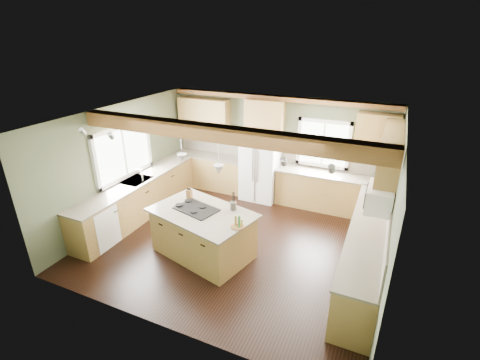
% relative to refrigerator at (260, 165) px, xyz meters
% --- Properties ---
extents(floor, '(5.60, 5.60, 0.00)m').
position_rel_refrigerator_xyz_m(floor, '(0.30, -2.12, -0.90)').
color(floor, black).
rests_on(floor, ground).
extents(ceiling, '(5.60, 5.60, 0.00)m').
position_rel_refrigerator_xyz_m(ceiling, '(0.30, -2.12, 1.70)').
color(ceiling, silver).
rests_on(ceiling, wall_back).
extents(wall_back, '(5.60, 0.00, 5.60)m').
position_rel_refrigerator_xyz_m(wall_back, '(0.30, 0.38, 0.40)').
color(wall_back, '#4B543C').
rests_on(wall_back, ground).
extents(wall_left, '(0.00, 5.00, 5.00)m').
position_rel_refrigerator_xyz_m(wall_left, '(-2.50, -2.12, 0.40)').
color(wall_left, '#4B543C').
rests_on(wall_left, ground).
extents(wall_right, '(0.00, 5.00, 5.00)m').
position_rel_refrigerator_xyz_m(wall_right, '(3.10, -2.12, 0.40)').
color(wall_right, '#4B543C').
rests_on(wall_right, ground).
extents(ceiling_beam, '(5.55, 0.26, 0.26)m').
position_rel_refrigerator_xyz_m(ceiling_beam, '(0.30, -2.77, 1.57)').
color(ceiling_beam, brown).
rests_on(ceiling_beam, ceiling).
extents(soffit_trim, '(5.55, 0.20, 0.10)m').
position_rel_refrigerator_xyz_m(soffit_trim, '(0.30, 0.28, 1.64)').
color(soffit_trim, brown).
rests_on(soffit_trim, ceiling).
extents(backsplash_back, '(5.58, 0.03, 0.58)m').
position_rel_refrigerator_xyz_m(backsplash_back, '(0.30, 0.36, 0.31)').
color(backsplash_back, brown).
rests_on(backsplash_back, wall_back).
extents(backsplash_right, '(0.03, 3.70, 0.58)m').
position_rel_refrigerator_xyz_m(backsplash_right, '(3.08, -2.07, 0.31)').
color(backsplash_right, brown).
rests_on(backsplash_right, wall_right).
extents(base_cab_back_left, '(2.02, 0.60, 0.88)m').
position_rel_refrigerator_xyz_m(base_cab_back_left, '(-1.49, 0.08, -0.46)').
color(base_cab_back_left, brown).
rests_on(base_cab_back_left, floor).
extents(counter_back_left, '(2.06, 0.64, 0.04)m').
position_rel_refrigerator_xyz_m(counter_back_left, '(-1.49, 0.08, 0.00)').
color(counter_back_left, '#433C31').
rests_on(counter_back_left, base_cab_back_left).
extents(base_cab_back_right, '(2.62, 0.60, 0.88)m').
position_rel_refrigerator_xyz_m(base_cab_back_right, '(1.79, 0.08, -0.46)').
color(base_cab_back_right, brown).
rests_on(base_cab_back_right, floor).
extents(counter_back_right, '(2.66, 0.64, 0.04)m').
position_rel_refrigerator_xyz_m(counter_back_right, '(1.79, 0.08, 0.00)').
color(counter_back_right, '#433C31').
rests_on(counter_back_right, base_cab_back_right).
extents(base_cab_left, '(0.60, 3.70, 0.88)m').
position_rel_refrigerator_xyz_m(base_cab_left, '(-2.20, -2.07, -0.46)').
color(base_cab_left, brown).
rests_on(base_cab_left, floor).
extents(counter_left, '(0.64, 3.74, 0.04)m').
position_rel_refrigerator_xyz_m(counter_left, '(-2.20, -2.07, 0.00)').
color(counter_left, '#433C31').
rests_on(counter_left, base_cab_left).
extents(base_cab_right, '(0.60, 3.70, 0.88)m').
position_rel_refrigerator_xyz_m(base_cab_right, '(2.80, -2.07, -0.46)').
color(base_cab_right, brown).
rests_on(base_cab_right, floor).
extents(counter_right, '(0.64, 3.74, 0.04)m').
position_rel_refrigerator_xyz_m(counter_right, '(2.80, -2.07, 0.00)').
color(counter_right, '#433C31').
rests_on(counter_right, base_cab_right).
extents(upper_cab_back_left, '(1.40, 0.35, 0.90)m').
position_rel_refrigerator_xyz_m(upper_cab_back_left, '(-1.69, 0.21, 1.05)').
color(upper_cab_back_left, brown).
rests_on(upper_cab_back_left, wall_back).
extents(upper_cab_over_fridge, '(0.96, 0.35, 0.70)m').
position_rel_refrigerator_xyz_m(upper_cab_over_fridge, '(-0.00, 0.21, 1.25)').
color(upper_cab_over_fridge, brown).
rests_on(upper_cab_over_fridge, wall_back).
extents(upper_cab_right, '(0.35, 2.20, 0.90)m').
position_rel_refrigerator_xyz_m(upper_cab_right, '(2.92, -1.22, 1.05)').
color(upper_cab_right, brown).
rests_on(upper_cab_right, wall_right).
extents(upper_cab_back_corner, '(0.90, 0.35, 0.90)m').
position_rel_refrigerator_xyz_m(upper_cab_back_corner, '(2.60, 0.21, 1.05)').
color(upper_cab_back_corner, brown).
rests_on(upper_cab_back_corner, wall_back).
extents(window_left, '(0.04, 1.60, 1.05)m').
position_rel_refrigerator_xyz_m(window_left, '(-2.48, -2.07, 0.65)').
color(window_left, white).
rests_on(window_left, wall_left).
extents(window_back, '(1.10, 0.04, 1.00)m').
position_rel_refrigerator_xyz_m(window_back, '(1.45, 0.36, 0.65)').
color(window_back, white).
rests_on(window_back, wall_back).
extents(sink, '(0.50, 0.65, 0.03)m').
position_rel_refrigerator_xyz_m(sink, '(-2.20, -2.07, 0.01)').
color(sink, '#262628').
rests_on(sink, counter_left).
extents(faucet, '(0.02, 0.02, 0.28)m').
position_rel_refrigerator_xyz_m(faucet, '(-2.02, -2.07, 0.15)').
color(faucet, '#B2B2B7').
rests_on(faucet, sink).
extents(dishwasher, '(0.60, 0.60, 0.84)m').
position_rel_refrigerator_xyz_m(dishwasher, '(-2.19, -3.37, -0.47)').
color(dishwasher, white).
rests_on(dishwasher, floor).
extents(oven, '(0.60, 0.72, 0.84)m').
position_rel_refrigerator_xyz_m(oven, '(2.79, -3.37, -0.47)').
color(oven, white).
rests_on(oven, floor).
extents(microwave, '(0.40, 0.70, 0.38)m').
position_rel_refrigerator_xyz_m(microwave, '(2.88, -2.17, 0.65)').
color(microwave, white).
rests_on(microwave, wall_right).
extents(pendant_left, '(0.18, 0.18, 0.16)m').
position_rel_refrigerator_xyz_m(pendant_left, '(-0.53, -2.66, 0.98)').
color(pendant_left, '#B2B2B7').
rests_on(pendant_left, ceiling).
extents(pendant_right, '(0.18, 0.18, 0.16)m').
position_rel_refrigerator_xyz_m(pendant_right, '(0.33, -2.88, 0.98)').
color(pendant_right, '#B2B2B7').
rests_on(pendant_right, ceiling).
extents(refrigerator, '(0.90, 0.74, 1.80)m').
position_rel_refrigerator_xyz_m(refrigerator, '(0.00, 0.00, 0.00)').
color(refrigerator, white).
rests_on(refrigerator, floor).
extents(island, '(2.00, 1.50, 0.88)m').
position_rel_refrigerator_xyz_m(island, '(-0.10, -2.77, -0.46)').
color(island, brown).
rests_on(island, floor).
extents(island_top, '(2.15, 1.65, 0.04)m').
position_rel_refrigerator_xyz_m(island_top, '(-0.10, -2.77, 0.00)').
color(island_top, '#433C31').
rests_on(island_top, island).
extents(cooktop, '(0.88, 0.69, 0.02)m').
position_rel_refrigerator_xyz_m(cooktop, '(-0.24, -2.73, 0.03)').
color(cooktop, black).
rests_on(cooktop, island_top).
extents(knife_block, '(0.11, 0.09, 0.18)m').
position_rel_refrigerator_xyz_m(knife_block, '(-0.61, -2.37, 0.11)').
color(knife_block, brown).
rests_on(knife_block, island_top).
extents(utensil_crock, '(0.16, 0.16, 0.16)m').
position_rel_refrigerator_xyz_m(utensil_crock, '(0.39, -2.45, 0.10)').
color(utensil_crock, '#463D38').
rests_on(utensil_crock, island_top).
extents(bottle_tray, '(0.33, 0.33, 0.22)m').
position_rel_refrigerator_xyz_m(bottle_tray, '(0.73, -2.98, 0.13)').
color(bottle_tray, '#57361A').
rests_on(bottle_tray, island_top).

